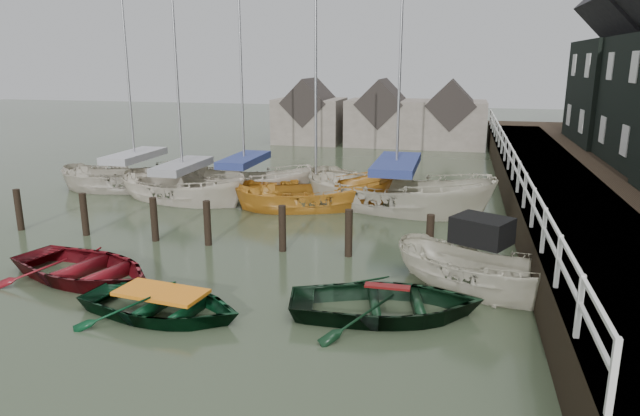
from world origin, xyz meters
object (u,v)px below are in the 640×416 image
(rowboat_red, at_px, (85,279))
(sailboat_e, at_px, (137,187))
(sailboat_b, at_px, (245,191))
(sailboat_c, at_px, (316,207))
(motorboat, at_px, (478,288))
(sailboat_a, at_px, (184,199))
(sailboat_d, at_px, (395,207))
(rowboat_dkgreen, at_px, (387,315))
(rowboat_green, at_px, (163,315))

(rowboat_red, xyz_separation_m, sailboat_e, (-4.53, 10.04, 0.06))
(rowboat_red, relative_size, sailboat_b, 0.37)
(sailboat_c, bearing_deg, motorboat, -161.57)
(rowboat_red, bearing_deg, sailboat_a, 25.03)
(motorboat, relative_size, sailboat_c, 0.47)
(sailboat_c, bearing_deg, sailboat_b, 43.96)
(sailboat_d, bearing_deg, sailboat_c, 115.38)
(motorboat, height_order, sailboat_c, sailboat_c)
(rowboat_red, distance_m, sailboat_d, 11.60)
(sailboat_c, relative_size, sailboat_d, 0.77)
(sailboat_a, xyz_separation_m, sailboat_d, (8.52, 0.66, -0.00))
(motorboat, height_order, sailboat_d, sailboat_d)
(rowboat_dkgreen, relative_size, sailboat_a, 0.39)
(rowboat_dkgreen, bearing_deg, sailboat_b, 22.78)
(rowboat_dkgreen, bearing_deg, rowboat_green, 91.48)
(rowboat_green, height_order, sailboat_d, sailboat_d)
(rowboat_red, relative_size, sailboat_e, 0.40)
(sailboat_d, bearing_deg, rowboat_red, 159.23)
(sailboat_c, height_order, sailboat_d, sailboat_d)
(sailboat_b, bearing_deg, sailboat_a, 135.57)
(rowboat_dkgreen, bearing_deg, sailboat_a, 34.54)
(rowboat_red, height_order, sailboat_d, sailboat_d)
(sailboat_a, relative_size, sailboat_e, 1.01)
(motorboat, height_order, sailboat_e, sailboat_e)
(rowboat_green, relative_size, sailboat_b, 0.33)
(sailboat_c, distance_m, sailboat_e, 8.62)
(rowboat_green, height_order, sailboat_e, sailboat_e)
(rowboat_red, height_order, rowboat_green, rowboat_red)
(rowboat_green, height_order, motorboat, motorboat)
(rowboat_dkgreen, relative_size, sailboat_e, 0.39)
(sailboat_b, bearing_deg, sailboat_e, 96.54)
(sailboat_d, height_order, sailboat_e, sailboat_d)
(rowboat_red, height_order, rowboat_dkgreen, rowboat_red)
(rowboat_red, bearing_deg, motorboat, -65.72)
(sailboat_b, distance_m, sailboat_d, 6.68)
(rowboat_green, relative_size, rowboat_dkgreen, 0.89)
(motorboat, xyz_separation_m, sailboat_a, (-11.42, 6.98, -0.02))
(rowboat_red, distance_m, rowboat_green, 3.38)
(rowboat_green, relative_size, sailboat_d, 0.29)
(rowboat_dkgreen, relative_size, sailboat_b, 0.37)
(motorboat, relative_size, sailboat_d, 0.36)
(sailboat_c, bearing_deg, rowboat_red, 134.35)
(rowboat_green, distance_m, sailboat_d, 11.43)
(sailboat_d, bearing_deg, rowboat_green, 176.08)
(sailboat_a, relative_size, sailboat_c, 1.07)
(motorboat, bearing_deg, rowboat_red, 127.08)
(sailboat_b, distance_m, sailboat_c, 3.93)
(sailboat_a, bearing_deg, rowboat_green, -141.52)
(rowboat_green, bearing_deg, sailboat_d, -13.48)
(rowboat_green, bearing_deg, sailboat_b, 19.22)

